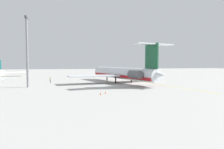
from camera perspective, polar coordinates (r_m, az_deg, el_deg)
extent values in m
plane|color=#ADADA8|center=(87.03, 6.30, -2.04)|extent=(384.84, 384.84, 0.00)
cylinder|color=silver|center=(83.61, 2.67, 0.36)|extent=(42.23, 15.57, 4.54)
cone|color=silver|center=(102.41, -3.47, 0.87)|extent=(5.71, 5.45, 4.36)
cone|color=silver|center=(66.30, 12.18, -0.09)|extent=(7.40, 5.46, 3.86)
cube|color=#B2191E|center=(83.67, 2.67, -0.34)|extent=(41.34, 15.41, 1.00)
cube|color=silver|center=(79.14, -4.98, -0.39)|extent=(10.04, 19.80, 0.45)
cube|color=silver|center=(90.99, 8.70, 0.05)|extent=(13.46, 20.19, 0.45)
cylinder|color=#515156|center=(69.32, 6.32, 0.04)|extent=(6.16, 4.03, 2.63)
cube|color=silver|center=(69.77, 6.86, 0.06)|extent=(3.66, 2.29, 0.54)
cylinder|color=#515156|center=(73.71, 11.00, 0.19)|extent=(6.16, 4.03, 2.63)
cube|color=silver|center=(73.21, 10.52, 0.18)|extent=(3.66, 2.29, 0.54)
cube|color=#195133|center=(68.41, 10.69, 4.95)|extent=(6.05, 2.06, 8.03)
cube|color=silver|center=(66.03, 8.50, 8.25)|extent=(5.84, 7.50, 0.32)
cube|color=silver|center=(70.61, 13.28, 7.87)|extent=(5.84, 7.50, 0.32)
cylinder|color=black|center=(95.09, -1.37, -0.54)|extent=(0.50, 0.50, 3.44)
cylinder|color=black|center=(80.70, 0.98, -1.21)|extent=(0.50, 0.50, 3.44)
cylinder|color=black|center=(84.48, 5.27, -1.02)|extent=(0.50, 0.50, 3.44)
cube|color=silver|center=(135.60, -24.99, 0.56)|extent=(9.89, 14.59, 0.43)
cube|color=teal|center=(121.70, -28.01, 2.38)|extent=(3.75, 1.78, 4.87)
cylinder|color=black|center=(115.59, 4.06, -0.55)|extent=(0.10, 0.10, 0.80)
cylinder|color=black|center=(115.53, 4.12, -0.55)|extent=(0.10, 0.10, 0.80)
cylinder|color=gray|center=(115.51, 4.09, -0.20)|extent=(0.27, 0.27, 0.63)
sphere|color=#DBB28E|center=(115.49, 4.09, 0.02)|extent=(0.25, 0.25, 0.25)
cylinder|color=gray|center=(115.59, 4.01, -0.18)|extent=(0.07, 0.07, 0.54)
cylinder|color=gray|center=(115.44, 4.17, -0.18)|extent=(0.07, 0.07, 0.54)
cylinder|color=black|center=(86.02, -16.43, -1.93)|extent=(0.11, 0.11, 0.86)
cylinder|color=black|center=(85.92, -16.35, -1.93)|extent=(0.11, 0.11, 0.86)
cylinder|color=gray|center=(85.90, -16.40, -1.42)|extent=(0.29, 0.29, 0.68)
sphere|color=brown|center=(85.87, -16.40, -1.10)|extent=(0.27, 0.27, 0.27)
cylinder|color=gray|center=(86.02, -16.50, -1.39)|extent=(0.08, 0.08, 0.58)
cylinder|color=gray|center=(85.78, -16.30, -1.40)|extent=(0.08, 0.08, 0.58)
cylinder|color=black|center=(98.46, -16.48, -1.32)|extent=(0.10, 0.10, 0.78)
cylinder|color=black|center=(98.39, -16.41, -1.32)|extent=(0.10, 0.10, 0.78)
cylinder|color=yellow|center=(98.37, -16.45, -0.92)|extent=(0.26, 0.26, 0.62)
sphere|color=brown|center=(98.34, -16.46, -0.67)|extent=(0.24, 0.24, 0.24)
cylinder|color=yellow|center=(98.46, -16.54, -0.90)|extent=(0.07, 0.07, 0.53)
cylinder|color=yellow|center=(98.28, -16.37, -0.90)|extent=(0.07, 0.07, 0.53)
cone|color=#EA590F|center=(54.14, -1.73, -4.90)|extent=(0.40, 0.40, 0.55)
cone|color=#EA590F|center=(52.25, -3.13, -5.20)|extent=(0.40, 0.40, 0.55)
cone|color=#EA590F|center=(112.53, 2.98, -0.71)|extent=(0.40, 0.40, 0.55)
cube|color=gold|center=(86.91, 8.68, -2.06)|extent=(69.90, 13.74, 0.01)
cylinder|color=slate|center=(72.76, -22.02, 5.30)|extent=(0.70, 0.70, 21.76)
cube|color=#424244|center=(74.11, -22.21, 14.13)|extent=(4.00, 0.60, 0.60)
cube|color=#2D2D30|center=(72.59, -22.40, 14.08)|extent=(0.70, 0.50, 0.44)
cube|color=#2D2D30|center=(75.50, -22.02, 13.65)|extent=(0.70, 0.50, 0.44)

